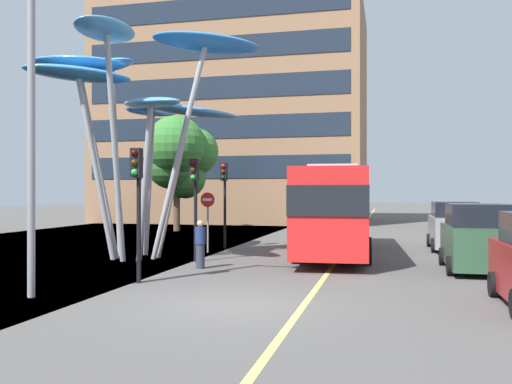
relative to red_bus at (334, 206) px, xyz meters
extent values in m
cube|color=#54514F|center=(-1.30, -10.39, -1.99)|extent=(120.00, 240.00, 0.10)
cube|color=#E0D666|center=(0.28, -10.39, -1.94)|extent=(0.16, 144.00, 0.01)
cube|color=red|center=(0.00, 0.00, -0.11)|extent=(3.08, 11.22, 2.95)
cube|color=black|center=(0.00, 0.00, 0.30)|extent=(3.11, 11.33, 0.94)
cube|color=yellow|center=(-0.31, 5.47, 1.06)|extent=(1.36, 0.18, 0.36)
cube|color=#B2B2B7|center=(0.00, 0.00, 1.48)|extent=(2.06, 3.98, 0.24)
cylinder|color=black|center=(1.04, 3.50, -1.46)|extent=(0.33, 0.97, 0.96)
cylinder|color=black|center=(-1.42, 3.36, -1.46)|extent=(0.33, 0.97, 0.96)
cylinder|color=black|center=(1.40, -2.98, -1.46)|extent=(0.33, 0.97, 0.96)
cylinder|color=black|center=(-1.06, -3.12, -1.46)|extent=(0.33, 0.97, 0.96)
cylinder|color=#9EA0A5|center=(-5.45, -3.00, 2.08)|extent=(2.17, 0.58, 8.08)
ellipsoid|color=#2D7FD1|center=(-4.48, -2.83, 6.09)|extent=(4.27, 2.26, 1.13)
cylinder|color=#9EA0A5|center=(-5.92, -2.40, 0.89)|extent=(1.29, 0.98, 5.70)
ellipsoid|color=#4299E0|center=(-5.41, -2.05, 3.72)|extent=(4.11, 3.44, 0.67)
cylinder|color=#9EA0A5|center=(-7.23, -1.75, 0.96)|extent=(0.21, 0.88, 5.82)
ellipsoid|color=#388EDB|center=(-7.22, -1.42, 3.86)|extent=(1.40, 3.94, 1.07)
cylinder|color=#9EA0A5|center=(-8.38, -2.35, 1.88)|extent=(0.99, 0.90, 7.66)
ellipsoid|color=#4CA3E5|center=(-8.73, -2.04, 5.70)|extent=(3.43, 3.20, 0.53)
cylinder|color=#9EA0A5|center=(-8.54, -3.52, 1.73)|extent=(1.72, 0.44, 7.38)
ellipsoid|color=#388EDB|center=(-9.29, -3.62, 5.40)|extent=(3.89, 2.04, 0.72)
cylinder|color=#9EA0A5|center=(-8.32, -4.00, 1.46)|extent=(1.33, 0.93, 6.82)
ellipsoid|color=#4299E0|center=(-8.85, -4.33, 4.85)|extent=(3.91, 3.16, 0.75)
cylinder|color=#9EA0A5|center=(-7.16, -4.74, 2.03)|extent=(0.31, 1.58, 7.97)
ellipsoid|color=#4CA3E5|center=(-7.11, -5.42, 6.00)|extent=(1.73, 3.74, 0.99)
cylinder|color=#9EA0A5|center=(-6.31, -4.14, 0.87)|extent=(1.06, 0.95, 5.65)
ellipsoid|color=#4CA3E5|center=(-5.92, -4.47, 3.67)|extent=(3.64, 3.40, 0.73)
cylinder|color=black|center=(-4.57, -8.25, -0.09)|extent=(0.12, 0.12, 3.69)
cube|color=black|center=(-4.57, -8.39, 1.36)|extent=(0.28, 0.24, 0.80)
sphere|color=#390706|center=(-4.57, -8.52, 1.62)|extent=(0.18, 0.18, 0.18)
sphere|color=#3A2707|center=(-4.57, -8.52, 1.36)|extent=(0.18, 0.18, 0.18)
sphere|color=green|center=(-4.57, -8.52, 1.10)|extent=(0.18, 0.18, 0.18)
cylinder|color=black|center=(-4.61, -3.56, -0.10)|extent=(0.12, 0.12, 3.68)
cube|color=black|center=(-4.61, -3.70, 1.34)|extent=(0.28, 0.24, 0.80)
sphere|color=#390706|center=(-4.61, -3.83, 1.60)|extent=(0.18, 0.18, 0.18)
sphere|color=#3A2707|center=(-4.61, -3.83, 1.34)|extent=(0.18, 0.18, 0.18)
sphere|color=green|center=(-4.61, -3.83, 1.08)|extent=(0.18, 0.18, 0.18)
cylinder|color=black|center=(-4.97, 1.28, -0.04)|extent=(0.12, 0.12, 3.80)
cube|color=black|center=(-4.97, 1.14, 1.46)|extent=(0.28, 0.24, 0.80)
sphere|color=red|center=(-4.97, 1.01, 1.72)|extent=(0.18, 0.18, 0.18)
sphere|color=#3A2707|center=(-4.97, 1.01, 1.46)|extent=(0.18, 0.18, 0.18)
sphere|color=black|center=(-4.97, 1.01, 1.20)|extent=(0.18, 0.18, 0.18)
cylinder|color=black|center=(4.53, -8.12, -1.64)|extent=(0.20, 0.60, 0.60)
cube|color=#2D5138|center=(4.82, -3.67, -1.14)|extent=(1.84, 3.94, 1.24)
cube|color=black|center=(4.82, -3.67, -0.16)|extent=(1.69, 2.17, 0.71)
cylinder|color=black|center=(5.74, -2.45, -1.64)|extent=(0.20, 0.60, 0.60)
cylinder|color=black|center=(3.90, -2.45, -1.64)|extent=(0.20, 0.60, 0.60)
cylinder|color=black|center=(3.90, -4.89, -1.64)|extent=(0.20, 0.60, 0.60)
cube|color=gray|center=(4.88, 2.79, -1.13)|extent=(1.89, 4.04, 1.25)
cube|color=black|center=(4.88, 2.79, -0.18)|extent=(1.74, 2.22, 0.65)
cylinder|color=black|center=(5.83, 4.04, -1.64)|extent=(0.20, 0.60, 0.60)
cylinder|color=black|center=(3.94, 4.04, -1.64)|extent=(0.20, 0.60, 0.60)
cylinder|color=black|center=(5.83, 1.54, -1.64)|extent=(0.20, 0.60, 0.60)
cylinder|color=black|center=(3.94, 1.54, -1.64)|extent=(0.20, 0.60, 0.60)
cylinder|color=gray|center=(-6.15, -10.74, 2.41)|extent=(0.18, 0.18, 8.69)
cylinder|color=brown|center=(-11.06, 10.79, -0.63)|extent=(0.42, 0.42, 2.62)
sphere|color=#387A33|center=(-10.71, 9.76, 3.47)|extent=(3.72, 3.72, 3.72)
sphere|color=#387A33|center=(-10.00, 11.22, 3.17)|extent=(3.07, 3.07, 3.07)
sphere|color=#387A33|center=(-10.56, 10.97, 1.48)|extent=(2.67, 2.67, 2.67)
sphere|color=#387A33|center=(-10.89, 11.65, 3.12)|extent=(3.22, 3.22, 3.22)
sphere|color=#387A33|center=(-11.18, 10.34, 2.41)|extent=(3.34, 3.34, 3.34)
cylinder|color=brown|center=(-8.02, 21.98, 0.06)|extent=(0.33, 0.33, 3.99)
sphere|color=#2D6B2D|center=(-6.87, 22.50, 4.56)|extent=(3.14, 3.14, 3.14)
sphere|color=#2D6B2D|center=(-7.95, 20.93, 3.42)|extent=(3.54, 3.54, 3.54)
sphere|color=#2D6B2D|center=(-8.29, 21.30, 4.44)|extent=(3.22, 3.22, 3.22)
sphere|color=#2D6B2D|center=(-7.65, 22.85, 4.66)|extent=(3.98, 3.98, 3.98)
sphere|color=#2D6B2D|center=(-7.18, 21.84, 4.65)|extent=(3.18, 3.18, 3.18)
cylinder|color=#2D3342|center=(-3.88, -5.15, -1.54)|extent=(0.29, 0.29, 0.80)
cylinder|color=navy|center=(-3.88, -5.15, -0.86)|extent=(0.34, 0.34, 0.55)
sphere|color=tan|center=(-3.88, -5.15, -0.47)|extent=(0.22, 0.22, 0.22)
cylinder|color=gray|center=(-5.13, -0.65, -0.69)|extent=(0.08, 0.08, 2.48)
cylinder|color=red|center=(-5.13, -0.68, 0.25)|extent=(0.60, 0.03, 0.60)
cube|color=white|center=(-5.13, -0.71, 0.25)|extent=(0.40, 0.04, 0.11)
cube|color=#936B4C|center=(-10.74, 24.27, 7.14)|extent=(21.83, 13.46, 18.14)
cube|color=#1E2838|center=(-10.74, 17.52, 2.45)|extent=(20.52, 0.08, 1.69)
cube|color=#1E2838|center=(-10.74, 17.52, 5.47)|extent=(20.52, 0.08, 1.69)
cube|color=#1E2838|center=(-10.74, 17.52, 8.50)|extent=(20.52, 0.08, 1.69)
cube|color=#1E2838|center=(-10.74, 17.52, 11.52)|extent=(20.52, 0.08, 1.69)
cube|color=#1E2838|center=(-10.74, 17.52, 14.54)|extent=(20.52, 0.08, 1.69)
camera|label=1|loc=(2.07, -22.10, 0.56)|focal=38.42mm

